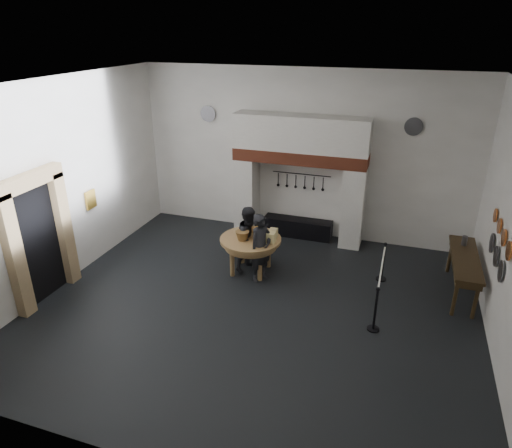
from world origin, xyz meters
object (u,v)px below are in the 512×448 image
(iron_range, at_px, (298,227))
(visitor_far, at_px, (250,239))
(visitor_near, at_px, (261,248))
(side_table, at_px, (466,258))
(work_table, at_px, (251,240))
(barrier_post_near, at_px, (375,310))
(barrier_post_far, at_px, (383,263))

(iron_range, relative_size, visitor_far, 1.19)
(visitor_near, relative_size, side_table, 0.74)
(work_table, xyz_separation_m, barrier_post_near, (3.02, -1.42, -0.39))
(work_table, bearing_deg, visitor_near, -39.30)
(side_table, distance_m, barrier_post_near, 2.61)
(work_table, bearing_deg, side_table, 6.43)
(barrier_post_near, distance_m, barrier_post_far, 2.00)
(iron_range, xyz_separation_m, visitor_near, (-0.25, -2.59, 0.56))
(barrier_post_far, bearing_deg, barrier_post_near, -90.00)
(iron_range, height_order, side_table, side_table)
(visitor_near, xyz_separation_m, side_table, (4.35, 0.81, 0.06))
(visitor_near, xyz_separation_m, visitor_far, (-0.40, 0.40, -0.01))
(visitor_far, height_order, barrier_post_far, visitor_far)
(visitor_far, xyz_separation_m, barrier_post_far, (3.08, 0.46, -0.35))
(barrier_post_near, height_order, barrier_post_far, same)
(iron_range, bearing_deg, visitor_near, -95.56)
(visitor_far, bearing_deg, work_table, -128.76)
(iron_range, distance_m, visitor_near, 2.66)
(work_table, height_order, visitor_far, visitor_far)
(barrier_post_far, bearing_deg, visitor_near, -162.22)
(side_table, bearing_deg, iron_range, 156.54)
(visitor_far, bearing_deg, visitor_near, -109.43)
(side_table, bearing_deg, barrier_post_far, 178.34)
(iron_range, xyz_separation_m, barrier_post_far, (2.42, -1.73, 0.20))
(iron_range, relative_size, barrier_post_near, 2.11)
(side_table, bearing_deg, visitor_near, -169.46)
(visitor_far, height_order, side_table, visitor_far)
(visitor_far, distance_m, barrier_post_far, 3.13)
(barrier_post_near, bearing_deg, visitor_near, 156.90)
(visitor_near, bearing_deg, iron_range, 24.95)
(iron_range, xyz_separation_m, work_table, (-0.59, -2.31, 0.59))
(iron_range, xyz_separation_m, side_table, (4.10, -1.78, 0.62))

